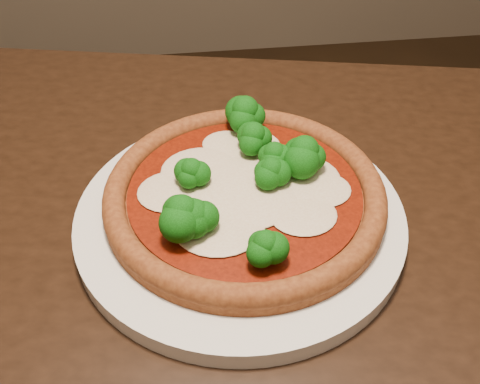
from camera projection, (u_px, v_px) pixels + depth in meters
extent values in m
cube|color=black|center=(218.00, 293.00, 0.48)|extent=(1.30, 1.03, 0.04)
cylinder|color=white|center=(240.00, 216.00, 0.51)|extent=(0.31, 0.31, 0.02)
cylinder|color=brown|center=(245.00, 197.00, 0.51)|extent=(0.26, 0.26, 0.01)
torus|color=brown|center=(245.00, 191.00, 0.50)|extent=(0.27, 0.27, 0.02)
cylinder|color=maroon|center=(245.00, 191.00, 0.50)|extent=(0.22, 0.22, 0.00)
ellipsoid|color=beige|center=(201.00, 170.00, 0.52)|extent=(0.08, 0.07, 0.01)
ellipsoid|color=beige|center=(242.00, 191.00, 0.50)|extent=(0.12, 0.10, 0.01)
ellipsoid|color=beige|center=(172.00, 191.00, 0.50)|extent=(0.07, 0.06, 0.01)
ellipsoid|color=beige|center=(226.00, 143.00, 0.55)|extent=(0.05, 0.04, 0.00)
ellipsoid|color=beige|center=(219.00, 226.00, 0.46)|extent=(0.08, 0.07, 0.01)
ellipsoid|color=beige|center=(303.00, 214.00, 0.48)|extent=(0.06, 0.06, 0.00)
ellipsoid|color=beige|center=(321.00, 189.00, 0.50)|extent=(0.06, 0.05, 0.00)
ellipsoid|color=beige|center=(250.00, 146.00, 0.55)|extent=(0.06, 0.06, 0.01)
ellipsoid|color=beige|center=(298.00, 179.00, 0.51)|extent=(0.08, 0.07, 0.01)
ellipsoid|color=beige|center=(202.00, 169.00, 0.52)|extent=(0.08, 0.07, 0.01)
ellipsoid|color=#127212|center=(182.00, 213.00, 0.44)|extent=(0.05, 0.05, 0.04)
ellipsoid|color=#127212|center=(304.00, 153.00, 0.50)|extent=(0.05, 0.05, 0.04)
ellipsoid|color=#127212|center=(253.00, 136.00, 0.53)|extent=(0.04, 0.04, 0.04)
ellipsoid|color=#127212|center=(245.00, 112.00, 0.55)|extent=(0.05, 0.05, 0.04)
ellipsoid|color=#127212|center=(272.00, 171.00, 0.49)|extent=(0.04, 0.04, 0.03)
ellipsoid|color=#127212|center=(274.00, 155.00, 0.51)|extent=(0.04, 0.04, 0.03)
ellipsoid|color=#127212|center=(196.00, 214.00, 0.45)|extent=(0.04, 0.04, 0.03)
ellipsoid|color=#127212|center=(192.00, 171.00, 0.49)|extent=(0.04, 0.04, 0.03)
ellipsoid|color=#127212|center=(266.00, 245.00, 0.42)|extent=(0.04, 0.04, 0.03)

